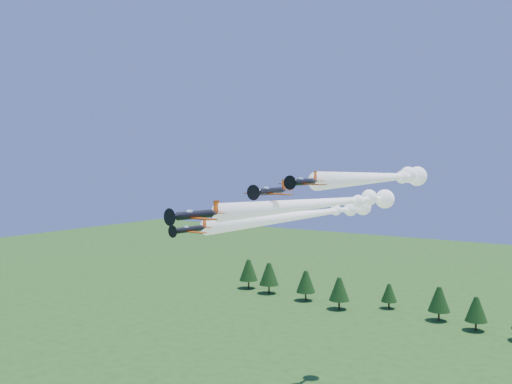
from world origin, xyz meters
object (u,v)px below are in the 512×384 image
Objects in this scene: plane_slot at (270,191)px; plane_left at (310,214)px; plane_lead at (328,203)px; plane_right at (386,177)px.

plane_left is at bearing 106.56° from plane_slot.
plane_lead is 6.15× the size of plane_slot.
plane_right reaches higher than plane_slot.
plane_left is at bearing 137.46° from plane_lead.
plane_lead is 14.59m from plane_slot.
plane_lead is at bearing -150.57° from plane_right.
plane_lead is 1.13× the size of plane_right.
plane_right is at bearing -17.43° from plane_left.
plane_right reaches higher than plane_lead.
plane_right reaches higher than plane_left.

